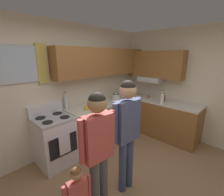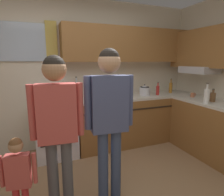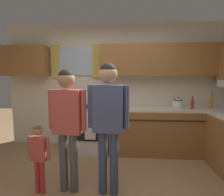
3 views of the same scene
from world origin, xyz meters
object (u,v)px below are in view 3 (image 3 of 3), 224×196
mug_mustard_yellow (126,106)px  stovetop_kettle (178,103)px  bottle_sauce_red (192,104)px  small_child (39,151)px  adult_holding_child (67,116)px  bottle_oil_amber (211,103)px  adult_in_plaid (108,114)px  bottle_tall_clear (114,99)px  stove_oven (94,128)px

mug_mustard_yellow → stovetop_kettle: 0.99m
bottle_sauce_red → small_child: size_ratio=0.27×
mug_mustard_yellow → adult_holding_child: size_ratio=0.08×
mug_mustard_yellow → small_child: 1.75m
bottle_sauce_red → bottle_oil_amber: (0.39, 0.12, 0.02)m
mug_mustard_yellow → adult_in_plaid: adult_in_plaid is taller
bottle_tall_clear → bottle_oil_amber: bearing=-6.6°
adult_in_plaid → stove_oven: bearing=107.9°
bottle_oil_amber → small_child: bottle_oil_amber is taller
bottle_tall_clear → adult_in_plaid: size_ratio=0.22×
stovetop_kettle → small_child: stovetop_kettle is taller
bottle_sauce_red → stovetop_kettle: size_ratio=0.90×
bottle_sauce_red → bottle_oil_amber: size_ratio=0.86×
stove_oven → bottle_tall_clear: bottle_tall_clear is taller
bottle_tall_clear → bottle_sauce_red: bearing=-12.8°
bottle_sauce_red → adult_in_plaid: bearing=-139.8°
adult_holding_child → small_child: adult_holding_child is taller
mug_mustard_yellow → stove_oven: bearing=171.7°
bottle_sauce_red → bottle_tall_clear: size_ratio=0.67×
stove_oven → adult_in_plaid: (0.43, -1.33, 0.58)m
stove_oven → adult_holding_child: adult_holding_child is taller
stove_oven → mug_mustard_yellow: (0.66, -0.10, 0.48)m
stove_oven → small_child: stove_oven is taller
bottle_tall_clear → bottle_oil_amber: bottle_tall_clear is taller
stove_oven → bottle_sauce_red: size_ratio=4.48×
stove_oven → bottle_sauce_red: bearing=-3.0°
small_child → stove_oven: bearing=72.1°
adult_holding_child → adult_in_plaid: bearing=-1.3°
adult_in_plaid → bottle_sauce_red: bearing=40.2°
bottle_tall_clear → mug_mustard_yellow: (0.25, -0.33, -0.10)m
stove_oven → bottle_sauce_red: 1.96m
bottle_sauce_red → bottle_oil_amber: bearing=16.6°
stovetop_kettle → bottle_oil_amber: bearing=3.6°
adult_in_plaid → small_child: size_ratio=1.85×
bottle_sauce_red → mug_mustard_yellow: (-1.23, 0.00, -0.05)m
bottle_oil_amber → adult_holding_child: adult_holding_child is taller
mug_mustard_yellow → adult_holding_child: bearing=-121.6°
bottle_tall_clear → bottle_oil_amber: 1.88m
adult_holding_child → mug_mustard_yellow: bearing=58.4°
adult_holding_child → small_child: (-0.36, -0.07, -0.44)m
bottle_tall_clear → adult_holding_child: (-0.50, -1.55, -0.04)m
bottle_sauce_red → bottle_tall_clear: bearing=167.2°
bottle_sauce_red → stovetop_kettle: (-0.24, 0.08, 0.00)m
stovetop_kettle → bottle_sauce_red: bearing=-18.0°
bottle_tall_clear → adult_in_plaid: adult_in_plaid is taller
bottle_oil_amber → adult_holding_child: 2.72m
stovetop_kettle → adult_in_plaid: bearing=-133.0°
stove_oven → mug_mustard_yellow: size_ratio=9.15×
bottle_tall_clear → adult_holding_child: size_ratio=0.23×
bottle_tall_clear → small_child: (-0.86, -1.63, -0.48)m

